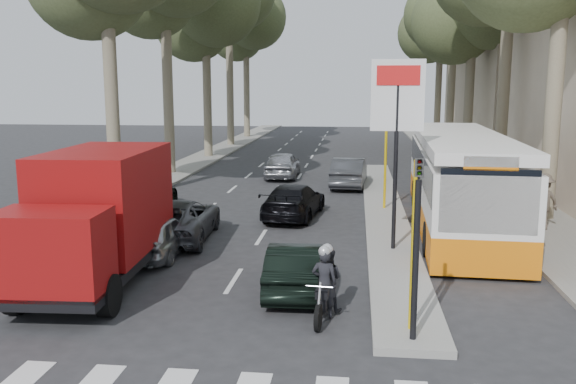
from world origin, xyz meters
name	(u,v)px	position (x,y,z in m)	size (l,w,h in m)	color
ground	(256,311)	(0.00, 0.00, 0.00)	(120.00, 120.00, 0.00)	#28282B
sidewalk_right	(463,166)	(8.60, 25.00, 0.06)	(3.20, 70.00, 0.12)	gray
median_left	(207,156)	(-8.00, 28.00, 0.06)	(2.40, 64.00, 0.12)	gray
traffic_island	(384,210)	(3.25, 11.00, 0.08)	(1.50, 26.00, 0.16)	gray
building_far	(546,41)	(15.50, 34.00, 8.00)	(11.00, 20.00, 16.00)	#B7A88E
billboard	(397,127)	(3.25, 5.00, 3.70)	(1.50, 12.10, 5.60)	yellow
traffic_light_island	(417,219)	(3.25, -1.50, 2.49)	(0.16, 0.41, 3.60)	black
tree_l_c	(207,5)	(-7.77, 28.11, 10.04)	(7.40, 7.20, 13.71)	#6B604C
tree_l_e	(247,20)	(-7.97, 44.11, 10.73)	(7.40, 7.20, 14.49)	#6B604C
tree_r_c	(476,3)	(9.03, 26.11, 9.69)	(7.40, 7.20, 13.32)	#6B604C
tree_r_e	(443,19)	(9.23, 42.11, 10.38)	(7.40, 7.20, 14.10)	#6B604C
silver_hatchback	(159,235)	(-3.50, 4.00, 0.61)	(1.45, 3.60, 1.23)	#9A9EA2
dark_hatchback	(295,267)	(0.72, 1.44, 0.59)	(1.25, 3.58, 1.18)	black
queue_car_a	(179,219)	(-3.50, 6.00, 0.64)	(2.14, 4.64, 1.29)	#45474C
queue_car_b	(294,201)	(-0.16, 9.63, 0.63)	(1.77, 4.35, 1.26)	black
queue_car_c	(282,165)	(-1.76, 19.37, 0.71)	(1.67, 4.15, 1.41)	#A1A3A8
queue_car_d	(349,172)	(1.80, 16.78, 0.71)	(1.51, 4.33, 1.43)	#45474C
queue_car_e	(141,194)	(-6.30, 10.37, 0.62)	(1.75, 4.30, 1.25)	black
red_truck	(98,214)	(-4.21, 1.56, 1.73)	(2.61, 6.24, 3.27)	black
city_bus	(459,178)	(5.67, 8.78, 1.72)	(3.26, 12.54, 3.27)	orange
motorcycle	(325,283)	(1.52, -0.11, 0.73)	(0.74, 1.88, 1.60)	black
pedestrian_far	(542,202)	(8.31, 8.13, 1.07)	(1.23, 0.54, 1.90)	brown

